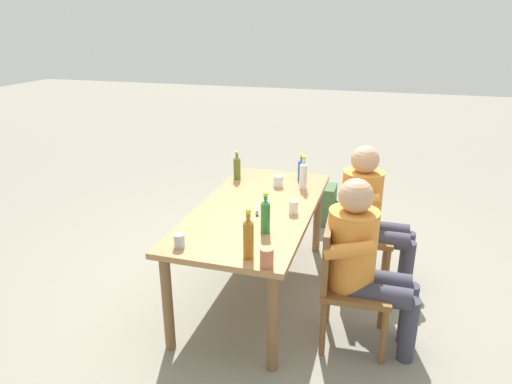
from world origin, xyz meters
The scene contains 17 objects.
ground_plane centered at (0.00, 0.00, 0.00)m, with size 24.00×24.00×0.00m, color gray.
dining_table centered at (0.00, 0.00, 0.66)m, with size 1.83×0.87×0.75m.
chair_near_right centered at (0.41, -0.73, 0.49)m, with size 0.46×0.46×0.87m.
chair_near_left centered at (-0.42, -0.73, 0.49)m, with size 0.46×0.46×0.87m.
person_in_white_shirt centered at (0.41, -0.84, 0.66)m, with size 0.47×0.61×1.18m.
person_in_plaid_shirt centered at (-0.41, -0.84, 0.66)m, with size 0.47×0.61×1.18m.
bottle_olive centered at (0.59, 0.35, 0.86)m, with size 0.06×0.06×0.26m.
bottle_green centered at (-0.42, -0.19, 0.87)m, with size 0.06×0.06×0.29m.
bottle_clear centered at (0.50, -0.27, 0.87)m, with size 0.06×0.06×0.29m.
bottle_amber centered at (-0.79, -0.19, 0.88)m, with size 0.06×0.06×0.32m.
bottle_blue centered at (0.70, -0.21, 0.85)m, with size 0.06×0.06×0.24m.
cup_glass centered at (0.49, -0.05, 0.79)m, with size 0.08×0.08×0.10m, color silver.
cup_terracotta centered at (-0.86, -0.32, 0.80)m, with size 0.08×0.08×0.12m, color #BC6B47.
cup_white centered at (-0.05, -0.30, 0.80)m, with size 0.07×0.07×0.10m, color white.
cup_steel centered at (-0.78, 0.27, 0.79)m, with size 0.07×0.07×0.09m, color #B2B7BC.
table_knife centered at (-0.08, -0.03, 0.75)m, with size 0.24×0.09×0.01m.
backpack_by_near_side centered at (1.52, -0.36, 0.20)m, with size 0.30×0.25×0.42m.
Camera 1 is at (-3.09, -0.92, 2.07)m, focal length 31.93 mm.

